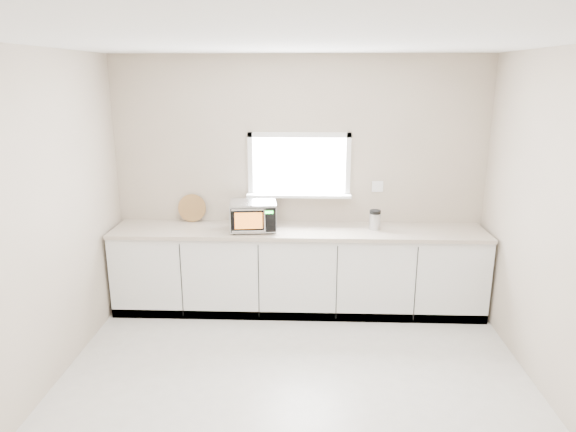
{
  "coord_description": "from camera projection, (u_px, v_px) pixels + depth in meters",
  "views": [
    {
      "loc": [
        0.09,
        -3.48,
        2.49
      ],
      "look_at": [
        -0.1,
        1.55,
        1.1
      ],
      "focal_mm": 32.0,
      "sensor_mm": 36.0,
      "label": 1
    }
  ],
  "objects": [
    {
      "name": "knife_block",
      "position": [
        267.0,
        215.0,
        5.44
      ],
      "size": [
        0.12,
        0.22,
        0.3
      ],
      "rotation": [
        0.0,
        0.0,
        0.08
      ],
      "color": "#4D301B",
      "rests_on": "countertop"
    },
    {
      "name": "cabinets",
      "position": [
        298.0,
        271.0,
        5.53
      ],
      "size": [
        3.92,
        0.6,
        0.88
      ],
      "primitive_type": "cube",
      "color": "silver",
      "rests_on": "ground"
    },
    {
      "name": "countertop",
      "position": [
        298.0,
        231.0,
        5.4
      ],
      "size": [
        3.92,
        0.64,
        0.04
      ],
      "primitive_type": "cube",
      "color": "beige",
      "rests_on": "cabinets"
    },
    {
      "name": "back_wall",
      "position": [
        299.0,
        182.0,
        5.57
      ],
      "size": [
        4.0,
        0.17,
        2.7
      ],
      "color": "#C2B19A",
      "rests_on": "ground"
    },
    {
      "name": "coffee_grinder",
      "position": [
        375.0,
        220.0,
        5.37
      ],
      "size": [
        0.14,
        0.14,
        0.21
      ],
      "rotation": [
        0.0,
        0.0,
        0.18
      ],
      "color": "#B8BAC0",
      "rests_on": "countertop"
    },
    {
      "name": "cutting_board",
      "position": [
        192.0,
        208.0,
        5.64
      ],
      "size": [
        0.31,
        0.07,
        0.3
      ],
      "primitive_type": "cylinder",
      "rotation": [
        1.4,
        0.0,
        0.0
      ],
      "color": "#A47F3F",
      "rests_on": "countertop"
    },
    {
      "name": "ground",
      "position": [
        294.0,
        404.0,
        4.01
      ],
      "size": [
        4.0,
        4.0,
        0.0
      ],
      "primitive_type": "plane",
      "color": "beige",
      "rests_on": "ground"
    },
    {
      "name": "microwave",
      "position": [
        253.0,
        215.0,
        5.32
      ],
      "size": [
        0.51,
        0.42,
        0.3
      ],
      "rotation": [
        0.0,
        0.0,
        0.11
      ],
      "color": "black",
      "rests_on": "countertop"
    }
  ]
}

